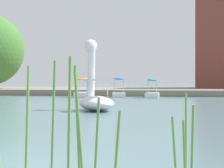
{
  "coord_description": "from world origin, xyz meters",
  "views": [
    {
      "loc": [
        2.92,
        -4.57,
        1.19
      ],
      "look_at": [
        -0.78,
        13.51,
        1.11
      ],
      "focal_mm": 61.36,
      "sensor_mm": 36.0,
      "label": 1
    }
  ],
  "objects_px": {
    "pedal_boat_teal": "(152,92)",
    "pedal_boat_orange": "(84,92)",
    "pedal_boat_blue": "(119,92)",
    "swan_boat": "(95,95)"
  },
  "relations": [
    {
      "from": "pedal_boat_blue",
      "to": "pedal_boat_orange",
      "type": "xyz_separation_m",
      "value": [
        -2.7,
        -0.54,
        0.0
      ]
    },
    {
      "from": "pedal_boat_teal",
      "to": "pedal_boat_orange",
      "type": "relative_size",
      "value": 0.9
    },
    {
      "from": "pedal_boat_teal",
      "to": "pedal_boat_orange",
      "type": "bearing_deg",
      "value": -179.79
    },
    {
      "from": "swan_boat",
      "to": "pedal_boat_orange",
      "type": "xyz_separation_m",
      "value": [
        -4.35,
        13.7,
        -0.23
      ]
    },
    {
      "from": "swan_boat",
      "to": "pedal_boat_teal",
      "type": "bearing_deg",
      "value": 85.57
    },
    {
      "from": "swan_boat",
      "to": "pedal_boat_blue",
      "type": "distance_m",
      "value": 14.33
    },
    {
      "from": "pedal_boat_teal",
      "to": "pedal_boat_blue",
      "type": "bearing_deg",
      "value": 169.19
    },
    {
      "from": "swan_boat",
      "to": "pedal_boat_teal",
      "type": "xyz_separation_m",
      "value": [
        1.06,
        13.72,
        -0.24
      ]
    },
    {
      "from": "pedal_boat_teal",
      "to": "pedal_boat_blue",
      "type": "relative_size",
      "value": 1.04
    },
    {
      "from": "pedal_boat_teal",
      "to": "pedal_boat_orange",
      "type": "xyz_separation_m",
      "value": [
        -5.41,
        -0.02,
        0.01
      ]
    }
  ]
}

